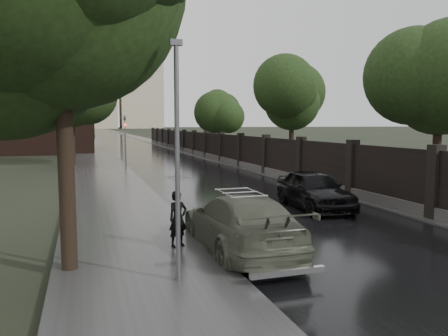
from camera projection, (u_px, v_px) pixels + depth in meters
ground at (438, 283)px, 9.43m from camera, size 800.00×800.00×0.00m
road at (100, 131)px, 189.24m from camera, size 8.00×420.00×0.02m
sidewalk_left at (85, 131)px, 187.39m from camera, size 4.00×420.00×0.16m
verge_right at (113, 131)px, 190.92m from camera, size 3.00×420.00×0.08m
fence_right at (215, 149)px, 41.04m from camera, size 0.45×75.72×2.70m
tree_left_far at (71, 101)px, 34.84m from camera, size 4.25×4.25×7.39m
tree_right_a at (440, 88)px, 18.80m from camera, size 4.08×4.08×7.01m
tree_right_b at (292, 103)px, 32.05m from camera, size 4.08×4.08×7.01m
tree_right_c at (219, 110)px, 49.08m from camera, size 4.08×4.08×7.01m
lamp_post at (177, 161)px, 8.92m from camera, size 0.25×0.12×5.11m
traffic_light at (125, 138)px, 31.52m from camera, size 0.16×0.32×4.00m
stalinist_tower at (92, 71)px, 289.43m from camera, size 92.00×30.00×159.00m
volga_sedan at (240, 222)px, 11.80m from camera, size 2.21×5.35×1.55m
car_right_near at (314, 189)px, 17.62m from camera, size 2.13×4.72×1.57m
pedestrian_umbrella at (178, 189)px, 11.57m from camera, size 1.11×1.12×2.34m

